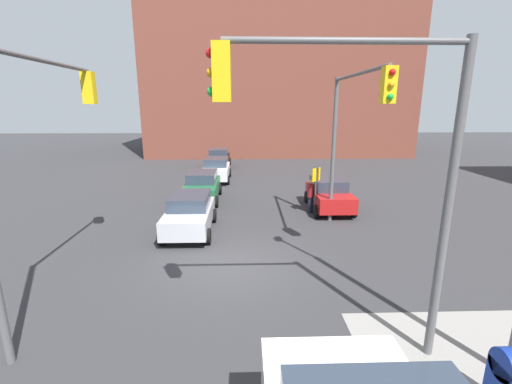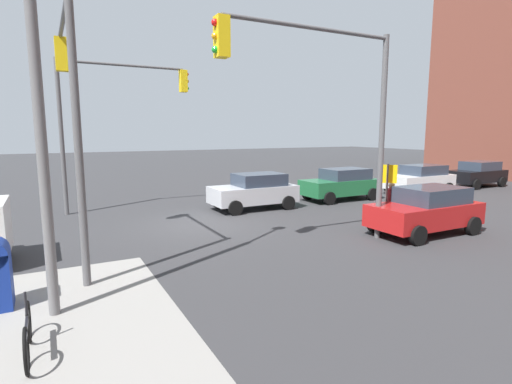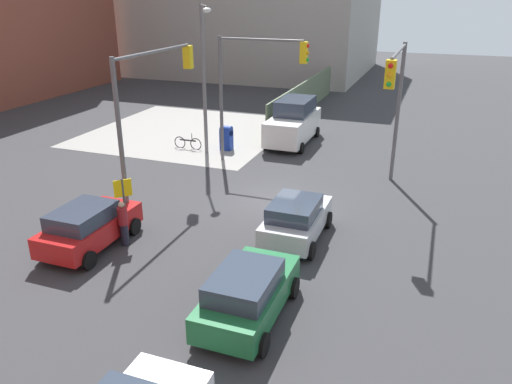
{
  "view_description": "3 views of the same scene",
  "coord_description": "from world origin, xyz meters",
  "px_view_note": "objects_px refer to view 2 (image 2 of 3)",
  "views": [
    {
      "loc": [
        10.83,
        0.52,
        5.28
      ],
      "look_at": [
        -2.79,
        0.94,
        1.86
      ],
      "focal_mm": 24.0,
      "sensor_mm": 36.0,
      "label": 1
    },
    {
      "loc": [
        5.15,
        14.09,
        3.52
      ],
      "look_at": [
        -1.36,
        1.75,
        1.4
      ],
      "focal_mm": 28.0,
      "sensor_mm": 36.0,
      "label": 2
    },
    {
      "loc": [
        -19.26,
        -6.27,
        8.62
      ],
      "look_at": [
        -2.94,
        -0.22,
        1.56
      ],
      "focal_mm": 35.0,
      "sensor_mm": 36.0,
      "label": 3
    }
  ],
  "objects_px": {
    "coupe_green": "(341,184)",
    "sedan_white": "(420,179)",
    "traffic_signal_ne_corner": "(69,89)",
    "sedan_red": "(426,210)",
    "street_lamp_corner": "(54,67)",
    "bicycle_leaning_on_fence": "(27,334)",
    "traffic_signal_nw_corner": "(326,92)",
    "coupe_silver": "(255,191)",
    "traffic_signal_se_corner": "(114,105)",
    "sedan_black": "(477,174)",
    "pedestrian_crossing": "(391,205)"
  },
  "relations": [
    {
      "from": "traffic_signal_ne_corner",
      "to": "coupe_silver",
      "type": "distance_m",
      "value": 9.73
    },
    {
      "from": "sedan_white",
      "to": "bicycle_leaning_on_fence",
      "type": "distance_m",
      "value": 21.3
    },
    {
      "from": "coupe_green",
      "to": "sedan_red",
      "type": "bearing_deg",
      "value": 74.0
    },
    {
      "from": "sedan_black",
      "to": "coupe_silver",
      "type": "relative_size",
      "value": 0.99
    },
    {
      "from": "traffic_signal_nw_corner",
      "to": "traffic_signal_ne_corner",
      "type": "xyz_separation_m",
      "value": [
        6.73,
        -1.78,
        -0.07
      ]
    },
    {
      "from": "coupe_green",
      "to": "bicycle_leaning_on_fence",
      "type": "distance_m",
      "value": 16.69
    },
    {
      "from": "traffic_signal_ne_corner",
      "to": "sedan_white",
      "type": "height_order",
      "value": "traffic_signal_ne_corner"
    },
    {
      "from": "coupe_green",
      "to": "street_lamp_corner",
      "type": "bearing_deg",
      "value": 29.81
    },
    {
      "from": "traffic_signal_se_corner",
      "to": "sedan_white",
      "type": "relative_size",
      "value": 1.61
    },
    {
      "from": "coupe_green",
      "to": "coupe_silver",
      "type": "distance_m",
      "value": 5.13
    },
    {
      "from": "traffic_signal_se_corner",
      "to": "traffic_signal_ne_corner",
      "type": "distance_m",
      "value": 7.54
    },
    {
      "from": "sedan_black",
      "to": "sedan_red",
      "type": "distance_m",
      "value": 14.62
    },
    {
      "from": "traffic_signal_ne_corner",
      "to": "coupe_silver",
      "type": "relative_size",
      "value": 1.67
    },
    {
      "from": "street_lamp_corner",
      "to": "bicycle_leaning_on_fence",
      "type": "relative_size",
      "value": 4.57
    },
    {
      "from": "coupe_silver",
      "to": "sedan_white",
      "type": "bearing_deg",
      "value": 178.5
    },
    {
      "from": "coupe_silver",
      "to": "coupe_green",
      "type": "bearing_deg",
      "value": -178.99
    },
    {
      "from": "traffic_signal_ne_corner",
      "to": "sedan_black",
      "type": "distance_m",
      "value": 24.58
    },
    {
      "from": "street_lamp_corner",
      "to": "pedestrian_crossing",
      "type": "relative_size",
      "value": 4.69
    },
    {
      "from": "coupe_silver",
      "to": "street_lamp_corner",
      "type": "bearing_deg",
      "value": 42.76
    },
    {
      "from": "coupe_green",
      "to": "coupe_silver",
      "type": "relative_size",
      "value": 1.05
    },
    {
      "from": "traffic_signal_nw_corner",
      "to": "street_lamp_corner",
      "type": "distance_m",
      "value": 7.2
    },
    {
      "from": "street_lamp_corner",
      "to": "bicycle_leaning_on_fence",
      "type": "height_order",
      "value": "street_lamp_corner"
    },
    {
      "from": "traffic_signal_ne_corner",
      "to": "coupe_green",
      "type": "xyz_separation_m",
      "value": [
        -12.84,
        -4.7,
        -3.74
      ]
    },
    {
      "from": "street_lamp_corner",
      "to": "traffic_signal_se_corner",
      "type": "bearing_deg",
      "value": -104.2
    },
    {
      "from": "traffic_signal_ne_corner",
      "to": "sedan_red",
      "type": "distance_m",
      "value": 11.7
    },
    {
      "from": "traffic_signal_ne_corner",
      "to": "sedan_white",
      "type": "distance_m",
      "value": 19.16
    },
    {
      "from": "street_lamp_corner",
      "to": "coupe_silver",
      "type": "bearing_deg",
      "value": -137.24
    },
    {
      "from": "sedan_white",
      "to": "pedestrian_crossing",
      "type": "bearing_deg",
      "value": 34.09
    },
    {
      "from": "traffic_signal_nw_corner",
      "to": "pedestrian_crossing",
      "type": "distance_m",
      "value": 5.24
    },
    {
      "from": "pedestrian_crossing",
      "to": "bicycle_leaning_on_fence",
      "type": "distance_m",
      "value": 11.91
    },
    {
      "from": "bicycle_leaning_on_fence",
      "to": "pedestrian_crossing",
      "type": "bearing_deg",
      "value": -163.41
    },
    {
      "from": "sedan_black",
      "to": "coupe_silver",
      "type": "xyz_separation_m",
      "value": [
        16.15,
        -0.04,
        0.0
      ]
    },
    {
      "from": "traffic_signal_ne_corner",
      "to": "bicycle_leaning_on_fence",
      "type": "distance_m",
      "value": 6.26
    },
    {
      "from": "coupe_green",
      "to": "bicycle_leaning_on_fence",
      "type": "xyz_separation_m",
      "value": [
        13.94,
        9.17,
        -0.5
      ]
    },
    {
      "from": "coupe_green",
      "to": "coupe_silver",
      "type": "xyz_separation_m",
      "value": [
        5.13,
        0.09,
        -0.0
      ]
    },
    {
      "from": "coupe_green",
      "to": "sedan_white",
      "type": "bearing_deg",
      "value": 176.15
    },
    {
      "from": "sedan_black",
      "to": "sedan_white",
      "type": "bearing_deg",
      "value": 2.45
    },
    {
      "from": "sedan_white",
      "to": "coupe_silver",
      "type": "distance_m",
      "value": 10.59
    },
    {
      "from": "traffic_signal_nw_corner",
      "to": "coupe_green",
      "type": "height_order",
      "value": "traffic_signal_nw_corner"
    },
    {
      "from": "coupe_green",
      "to": "pedestrian_crossing",
      "type": "distance_m",
      "value": 6.31
    },
    {
      "from": "traffic_signal_nw_corner",
      "to": "bicycle_leaning_on_fence",
      "type": "relative_size",
      "value": 3.71
    },
    {
      "from": "traffic_signal_nw_corner",
      "to": "sedan_white",
      "type": "xyz_separation_m",
      "value": [
        -11.56,
        -6.11,
        -3.81
      ]
    },
    {
      "from": "sedan_white",
      "to": "bicycle_leaning_on_fence",
      "type": "height_order",
      "value": "sedan_white"
    },
    {
      "from": "traffic_signal_se_corner",
      "to": "traffic_signal_nw_corner",
      "type": "bearing_deg",
      "value": 116.86
    },
    {
      "from": "traffic_signal_se_corner",
      "to": "sedan_red",
      "type": "height_order",
      "value": "traffic_signal_se_corner"
    },
    {
      "from": "traffic_signal_se_corner",
      "to": "pedestrian_crossing",
      "type": "bearing_deg",
      "value": 134.41
    },
    {
      "from": "traffic_signal_se_corner",
      "to": "traffic_signal_ne_corner",
      "type": "bearing_deg",
      "value": 73.29
    },
    {
      "from": "sedan_red",
      "to": "bicycle_leaning_on_fence",
      "type": "height_order",
      "value": "sedan_red"
    },
    {
      "from": "traffic_signal_nw_corner",
      "to": "coupe_silver",
      "type": "distance_m",
      "value": 7.5
    },
    {
      "from": "street_lamp_corner",
      "to": "pedestrian_crossing",
      "type": "distance_m",
      "value": 11.49
    }
  ]
}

